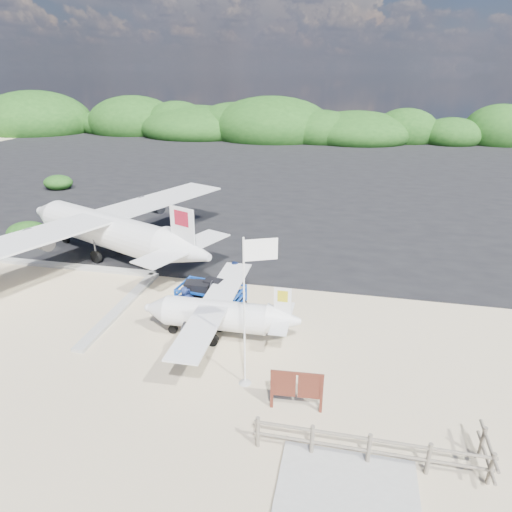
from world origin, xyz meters
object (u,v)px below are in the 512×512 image
(crew_a, at_px, (185,307))
(aircraft_large, at_px, (445,202))
(crew_c, at_px, (189,305))
(baggage_cart, at_px, (212,313))
(crew_b, at_px, (234,278))
(signboard, at_px, (296,409))
(aircraft_small, at_px, (217,165))
(flagpole, at_px, (245,383))

(crew_a, height_order, aircraft_large, aircraft_large)
(crew_c, bearing_deg, baggage_cart, -143.57)
(aircraft_large, bearing_deg, crew_b, 79.74)
(crew_a, xyz_separation_m, aircraft_large, (13.53, 22.03, -0.90))
(crew_c, bearing_deg, signboard, 125.47)
(crew_c, bearing_deg, aircraft_small, -88.74)
(signboard, distance_m, crew_c, 6.74)
(crew_a, relative_size, crew_c, 1.21)
(crew_a, distance_m, aircraft_small, 33.35)
(baggage_cart, xyz_separation_m, aircraft_small, (-9.01, 31.02, 0.00))
(baggage_cart, height_order, signboard, baggage_cart)
(crew_b, bearing_deg, aircraft_small, -65.71)
(flagpole, xyz_separation_m, aircraft_small, (-11.52, 35.34, 0.00))
(baggage_cart, xyz_separation_m, aircraft_large, (12.83, 20.76, 0.00))
(flagpole, xyz_separation_m, crew_a, (-3.21, 3.04, 0.90))
(flagpole, height_order, crew_c, flagpole)
(crew_b, relative_size, aircraft_small, 0.26)
(aircraft_small, bearing_deg, crew_b, 107.66)
(flagpole, distance_m, aircraft_small, 37.17)
(aircraft_large, bearing_deg, signboard, 94.95)
(crew_c, height_order, aircraft_small, crew_c)
(baggage_cart, distance_m, signboard, 6.80)
(signboard, relative_size, crew_c, 1.15)
(crew_b, distance_m, aircraft_small, 30.56)
(signboard, bearing_deg, aircraft_small, 106.66)
(flagpole, xyz_separation_m, aircraft_large, (10.32, 25.08, 0.00))
(flagpole, height_order, aircraft_large, flagpole)
(flagpole, relative_size, crew_b, 3.18)
(signboard, xyz_separation_m, crew_c, (-5.04, 4.41, 0.75))
(crew_a, height_order, aircraft_small, crew_a)
(baggage_cart, distance_m, crew_b, 2.21)
(flagpole, relative_size, aircraft_large, 0.32)
(crew_c, relative_size, aircraft_large, 0.09)
(signboard, relative_size, aircraft_small, 0.27)
(signboard, distance_m, crew_a, 6.48)
(baggage_cart, xyz_separation_m, crew_c, (-0.70, -0.83, 0.75))
(aircraft_large, distance_m, aircraft_small, 24.13)
(aircraft_small, bearing_deg, crew_c, 104.14)
(baggage_cart, relative_size, aircraft_large, 0.18)
(baggage_cart, height_order, crew_a, crew_a)
(flagpole, bearing_deg, signboard, -26.50)
(baggage_cart, relative_size, crew_a, 1.65)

